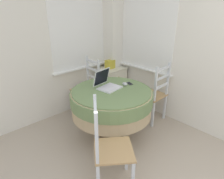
# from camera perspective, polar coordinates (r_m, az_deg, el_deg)

# --- Properties ---
(corner_room_shell) EXTENTS (4.09, 4.67, 2.55)m
(corner_room_shell) POSITION_cam_1_polar(r_m,az_deg,el_deg) (2.88, 3.23, 11.66)
(corner_room_shell) COLOR white
(corner_room_shell) RESTS_ON ground_plane
(round_dining_table) EXTENTS (1.14, 1.14, 0.77)m
(round_dining_table) POSITION_cam_1_polar(r_m,az_deg,el_deg) (2.80, -0.15, -3.28)
(round_dining_table) COLOR #4C3D2D
(round_dining_table) RESTS_ON ground_plane
(laptop) EXTENTS (0.34, 0.34, 0.26)m
(laptop) POSITION_cam_1_polar(r_m,az_deg,el_deg) (2.80, -1.50, 1.56)
(laptop) COLOR silver
(laptop) RESTS_ON round_dining_table
(computer_mouse) EXTENTS (0.06, 0.09, 0.05)m
(computer_mouse) POSITION_cam_1_polar(r_m,az_deg,el_deg) (2.89, 3.70, 1.59)
(computer_mouse) COLOR silver
(computer_mouse) RESTS_ON round_dining_table
(cell_phone) EXTENTS (0.08, 0.12, 0.01)m
(cell_phone) POSITION_cam_1_polar(r_m,az_deg,el_deg) (2.97, 5.04, 1.74)
(cell_phone) COLOR #2D2D33
(cell_phone) RESTS_ON round_dining_table
(dining_chair_near_back_window) EXTENTS (0.43, 0.44, 1.02)m
(dining_chair_near_back_window) POSITION_cam_1_polar(r_m,az_deg,el_deg) (3.56, -7.01, 0.22)
(dining_chair_near_back_window) COLOR tan
(dining_chair_near_back_window) RESTS_ON ground_plane
(dining_chair_near_right_window) EXTENTS (0.42, 0.41, 1.02)m
(dining_chair_near_right_window) POSITION_cam_1_polar(r_m,az_deg,el_deg) (3.38, 11.85, -1.42)
(dining_chair_near_right_window) COLOR tan
(dining_chair_near_right_window) RESTS_ON ground_plane
(dining_chair_camera_near) EXTENTS (0.57, 0.57, 1.02)m
(dining_chair_camera_near) POSITION_cam_1_polar(r_m,az_deg,el_deg) (2.15, -0.82, -16.56)
(dining_chair_camera_near) COLOR tan
(dining_chair_camera_near) RESTS_ON ground_plane
(corner_cabinet) EXTENTS (0.51, 0.44, 0.70)m
(corner_cabinet) POSITION_cam_1_polar(r_m,az_deg,el_deg) (4.06, -0.16, 1.44)
(corner_cabinet) COLOR silver
(corner_cabinet) RESTS_ON ground_plane
(storage_box) EXTENTS (0.17, 0.12, 0.16)m
(storage_box) POSITION_cam_1_polar(r_m,az_deg,el_deg) (3.90, -0.58, 7.23)
(storage_box) COLOR gold
(storage_box) RESTS_ON corner_cabinet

